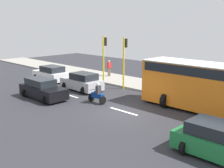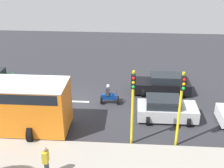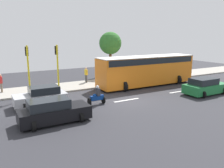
% 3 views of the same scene
% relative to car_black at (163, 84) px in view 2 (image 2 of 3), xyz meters
% --- Properties ---
extents(ground_plane, '(40.00, 60.00, 0.10)m').
position_rel_car_black_xyz_m(ground_plane, '(1.94, -6.66, -0.76)').
color(ground_plane, '#2D2D33').
extents(sidewalk, '(4.00, 60.00, 0.15)m').
position_rel_car_black_xyz_m(sidewalk, '(8.94, -6.66, -0.64)').
color(sidewalk, '#9E998E').
rests_on(sidewalk, ground).
extents(lane_stripe_mid, '(0.20, 2.40, 0.01)m').
position_rel_car_black_xyz_m(lane_stripe_mid, '(1.94, -6.66, -0.70)').
color(lane_stripe_mid, white).
rests_on(lane_stripe_mid, ground).
extents(lane_stripe_south, '(0.20, 2.40, 0.01)m').
position_rel_car_black_xyz_m(lane_stripe_south, '(1.94, -0.66, -0.70)').
color(lane_stripe_south, white).
rests_on(lane_stripe_south, ground).
extents(car_black, '(2.14, 4.32, 1.52)m').
position_rel_car_black_xyz_m(car_black, '(0.00, 0.00, 0.00)').
color(car_black, black).
rests_on(car_black, ground).
extents(car_silver, '(2.23, 3.85, 1.52)m').
position_rel_car_black_xyz_m(car_silver, '(3.84, -0.11, -0.00)').
color(car_silver, '#B7B7BC').
rests_on(car_silver, ground).
extents(motorcycle, '(0.60, 1.30, 1.53)m').
position_rel_car_black_xyz_m(motorcycle, '(2.08, -3.97, -0.07)').
color(motorcycle, black).
rests_on(motorcycle, ground).
extents(pedestrian_by_tree, '(0.40, 0.24, 1.69)m').
position_rel_car_black_xyz_m(pedestrian_by_tree, '(9.77, -6.35, 0.35)').
color(pedestrian_by_tree, '#3F3F3F').
rests_on(pedestrian_by_tree, sidewalk).
extents(traffic_light_corner, '(0.49, 0.24, 4.50)m').
position_rel_car_black_xyz_m(traffic_light_corner, '(6.79, 0.20, 2.22)').
color(traffic_light_corner, yellow).
rests_on(traffic_light_corner, ground).
extents(traffic_light_midblock, '(0.49, 0.24, 4.50)m').
position_rel_car_black_xyz_m(traffic_light_midblock, '(6.79, -2.33, 2.22)').
color(traffic_light_midblock, yellow).
rests_on(traffic_light_midblock, ground).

